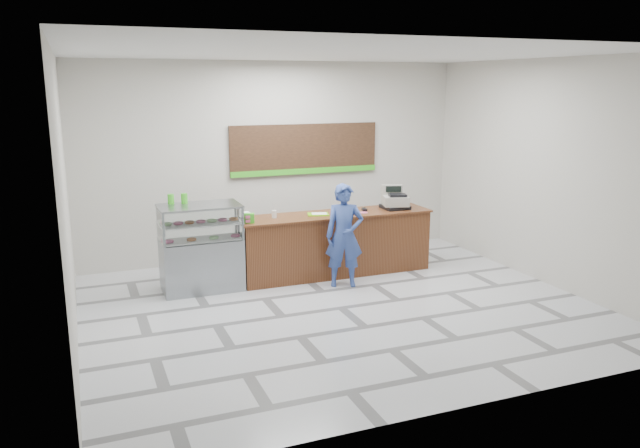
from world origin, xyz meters
name	(u,v)px	position (x,y,z in m)	size (l,w,h in m)	color
floor	(341,308)	(0.00, 0.00, 0.00)	(7.00, 7.00, 0.00)	#BCBCC1
back_wall	(276,161)	(0.00, 3.00, 1.75)	(7.00, 7.00, 0.00)	beige
ceiling	(343,53)	(0.00, 0.00, 3.50)	(7.00, 7.00, 0.00)	silver
sales_counter	(335,244)	(0.55, 1.55, 0.52)	(3.26, 0.76, 1.03)	brown
display_case	(201,247)	(-1.67, 1.55, 0.68)	(1.22, 0.72, 1.33)	gray
menu_board	(305,150)	(0.55, 2.96, 1.93)	(2.80, 0.06, 0.90)	black
cash_register	(395,200)	(1.65, 1.55, 1.18)	(0.51, 0.53, 0.39)	black
card_terminal	(364,209)	(1.10, 1.59, 1.05)	(0.07, 0.15, 0.04)	black
serving_tray	(318,214)	(0.26, 1.55, 1.04)	(0.39, 0.32, 0.02)	#6AD004
napkin_box	(245,216)	(-0.95, 1.61, 1.09)	(0.14, 0.14, 0.12)	white
straw_cup	(274,214)	(-0.48, 1.58, 1.09)	(0.08, 0.08, 0.12)	silver
promo_box	(249,218)	(-0.95, 1.38, 1.10)	(0.16, 0.11, 0.15)	green
donut_decal	(363,213)	(1.01, 1.43, 1.03)	(0.15, 0.15, 0.00)	#D25688
green_cup_left	(171,199)	(-2.05, 1.79, 1.41)	(0.10, 0.10, 0.15)	green
green_cup_right	(184,198)	(-1.85, 1.76, 1.41)	(0.10, 0.10, 0.15)	green
customer	(344,236)	(0.44, 0.92, 0.81)	(0.59, 0.39, 1.62)	#2F468B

